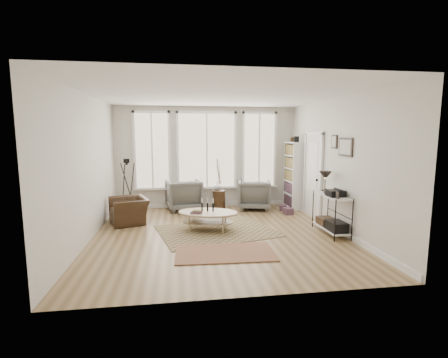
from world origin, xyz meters
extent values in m
plane|color=#96784F|center=(0.00, 0.00, 0.00)|extent=(5.50, 5.50, 0.00)
plane|color=white|center=(0.00, 0.00, 2.90)|extent=(5.50, 5.50, 0.00)
cube|color=beige|center=(0.00, 2.75, 1.45)|extent=(5.20, 0.04, 2.90)
cube|color=beige|center=(0.00, -2.75, 1.45)|extent=(5.20, 0.04, 2.90)
cube|color=beige|center=(-2.60, 0.00, 1.45)|extent=(0.04, 5.50, 2.90)
cube|color=beige|center=(2.60, 0.00, 1.45)|extent=(0.04, 5.50, 2.90)
cube|color=white|center=(0.00, 2.74, 0.06)|extent=(5.10, 0.04, 0.12)
cube|color=white|center=(2.58, 0.00, 0.06)|extent=(0.03, 5.40, 0.12)
cube|color=tan|center=(0.00, 2.73, 1.65)|extent=(1.60, 0.03, 2.10)
cube|color=tan|center=(-1.55, 2.73, 1.65)|extent=(0.90, 0.03, 2.10)
cube|color=tan|center=(1.55, 2.73, 1.65)|extent=(0.90, 0.03, 2.10)
cube|color=white|center=(0.00, 2.71, 1.65)|extent=(1.74, 0.06, 2.24)
cube|color=white|center=(-1.55, 2.71, 1.65)|extent=(1.04, 0.06, 2.24)
cube|color=white|center=(1.55, 2.71, 1.65)|extent=(1.04, 0.06, 2.24)
cube|color=white|center=(0.00, 2.69, 0.57)|extent=(4.10, 0.12, 0.06)
cube|color=white|center=(2.58, 1.15, 1.05)|extent=(0.04, 0.88, 2.10)
cube|color=white|center=(2.56, 1.15, 1.30)|extent=(0.01, 0.55, 1.20)
cube|color=white|center=(2.56, 0.66, 1.05)|extent=(0.06, 0.08, 2.18)
cube|color=white|center=(2.56, 1.64, 1.05)|extent=(0.06, 0.08, 2.18)
cube|color=white|center=(2.56, 1.15, 2.14)|extent=(0.06, 1.06, 0.08)
sphere|color=black|center=(2.53, 0.82, 1.00)|extent=(0.06, 0.06, 0.06)
cube|color=white|center=(2.43, 1.81, 0.95)|extent=(0.30, 0.03, 1.90)
cube|color=white|center=(2.43, 2.63, 0.95)|extent=(0.30, 0.03, 1.90)
cube|color=white|center=(2.58, 2.23, 0.95)|extent=(0.02, 0.85, 1.90)
cube|color=white|center=(2.43, 2.23, 0.95)|extent=(0.30, 0.81, 1.90)
cube|color=maroon|center=(2.43, 2.23, 0.95)|extent=(0.24, 0.75, 1.76)
cube|color=black|center=(2.43, 2.02, 1.98)|extent=(0.12, 0.10, 0.16)
sphere|color=#352315|center=(2.43, 2.38, 1.97)|extent=(0.14, 0.14, 0.14)
cube|color=white|center=(2.38, -0.30, 0.12)|extent=(0.37, 1.07, 0.03)
cube|color=white|center=(2.38, -0.30, 0.82)|extent=(0.37, 1.07, 0.02)
cylinder|color=black|center=(2.20, -0.83, 0.42)|extent=(0.02, 0.02, 0.85)
cylinder|color=black|center=(2.56, -0.83, 0.42)|extent=(0.02, 0.02, 0.85)
cylinder|color=black|center=(2.20, 0.23, 0.42)|extent=(0.02, 0.02, 0.85)
cylinder|color=black|center=(2.56, 0.23, 0.42)|extent=(0.02, 0.02, 0.85)
cylinder|color=black|center=(2.38, 0.05, 0.88)|extent=(0.14, 0.14, 0.02)
cylinder|color=black|center=(2.38, 0.05, 1.01)|extent=(0.02, 0.02, 0.30)
cone|color=black|center=(2.38, 0.05, 1.21)|extent=(0.28, 0.28, 0.18)
cube|color=black|center=(2.38, -0.45, 0.91)|extent=(0.32, 0.30, 0.13)
cube|color=black|center=(2.38, -0.55, 0.23)|extent=(0.32, 0.45, 0.20)
cube|color=#352315|center=(2.38, -0.08, 0.21)|extent=(0.32, 0.40, 0.16)
cube|color=black|center=(2.28, -0.72, 0.91)|extent=(0.02, 0.10, 0.14)
cube|color=black|center=(2.28, -0.18, 0.91)|extent=(0.02, 0.10, 0.12)
cube|color=black|center=(2.58, -0.40, 1.85)|extent=(0.03, 0.52, 0.38)
cube|color=silver|center=(2.56, -0.40, 1.85)|extent=(0.01, 0.44, 0.30)
cube|color=black|center=(2.58, 0.10, 1.95)|extent=(0.03, 0.24, 0.30)
cube|color=silver|center=(2.56, 0.10, 1.95)|extent=(0.01, 0.18, 0.24)
cube|color=brown|center=(-0.02, 0.20, 0.01)|extent=(2.79, 2.35, 0.01)
cube|color=brown|center=(-0.03, -1.14, 0.01)|extent=(1.79, 1.04, 0.01)
ellipsoid|color=tan|center=(-0.20, 0.32, 0.19)|extent=(1.28, 1.00, 0.03)
ellipsoid|color=tan|center=(-0.20, 0.32, 0.40)|extent=(1.50, 1.17, 0.04)
cylinder|color=tan|center=(-0.57, 0.11, 0.19)|extent=(0.04, 0.04, 0.38)
cylinder|color=tan|center=(0.16, 0.11, 0.19)|extent=(0.04, 0.04, 0.38)
cylinder|color=tan|center=(-0.57, 0.53, 0.19)|extent=(0.04, 0.04, 0.38)
cylinder|color=tan|center=(0.16, 0.53, 0.19)|extent=(0.04, 0.04, 0.38)
cylinder|color=black|center=(-0.33, 0.37, 0.51)|extent=(0.04, 0.04, 0.19)
cylinder|color=black|center=(-0.20, 0.37, 0.51)|extent=(0.04, 0.04, 0.19)
cylinder|color=black|center=(-0.08, 0.37, 0.51)|extent=(0.04, 0.04, 0.19)
cube|color=#384F2A|center=(-0.45, 0.22, 0.45)|extent=(0.23, 0.17, 0.06)
imported|color=#60605B|center=(-0.69, 2.40, 0.43)|extent=(1.07, 1.09, 0.85)
imported|color=#60605B|center=(1.30, 2.23, 0.41)|extent=(1.06, 1.08, 0.83)
cylinder|color=#352315|center=(0.30, 2.30, 0.27)|extent=(0.36, 0.36, 0.54)
imported|color=silver|center=(0.26, 2.39, 0.67)|extent=(0.26, 0.26, 0.25)
imported|color=#352315|center=(-2.01, 1.18, 0.30)|extent=(1.15, 1.07, 0.61)
cylinder|color=black|center=(-2.16, 2.04, 1.36)|extent=(0.06, 0.06, 0.06)
cube|color=black|center=(-2.16, 2.04, 1.43)|extent=(0.15, 0.11, 0.10)
cylinder|color=black|center=(-2.16, 1.96, 1.43)|extent=(0.06, 0.08, 0.06)
cube|color=maroon|center=(2.05, 1.89, 0.08)|extent=(0.26, 0.30, 0.16)
cube|color=maroon|center=(2.05, 1.46, 0.08)|extent=(0.24, 0.29, 0.17)
camera|label=1|loc=(-0.83, -6.64, 2.10)|focal=26.00mm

